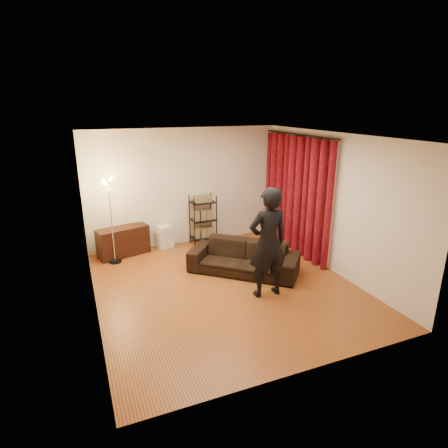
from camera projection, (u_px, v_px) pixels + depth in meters
name	position (u px, v px, depth m)	size (l,w,h in m)	color
floor	(225.00, 286.00, 6.88)	(5.00, 5.00, 0.00)	#995D23
ceiling	(225.00, 136.00, 6.05)	(5.00, 5.00, 0.00)	white
wall_back	(184.00, 187.00, 8.67)	(5.00, 5.00, 0.00)	beige
wall_front	(309.00, 274.00, 4.26)	(5.00, 5.00, 0.00)	beige
wall_left	(88.00, 232.00, 5.65)	(5.00, 5.00, 0.00)	beige
wall_right	(332.00, 203.00, 7.28)	(5.00, 5.00, 0.00)	beige
curtain_rod	(299.00, 135.00, 7.86)	(0.04, 0.04, 2.65)	black
curtain	(295.00, 195.00, 8.25)	(0.22, 2.65, 2.55)	maroon
sofa	(244.00, 258.00, 7.36)	(2.12, 0.83, 0.62)	black
person	(268.00, 243.00, 6.30)	(0.70, 0.46, 1.93)	black
media_cabinet	(123.00, 241.00, 8.20)	(1.09, 0.41, 0.64)	black
storage_boxes	(165.00, 237.00, 8.63)	(0.32, 0.26, 0.54)	silver
wire_shelf	(203.00, 220.00, 8.80)	(0.54, 0.38, 1.19)	black
floor_lamp	(111.00, 221.00, 7.65)	(0.33, 0.33, 1.83)	silver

